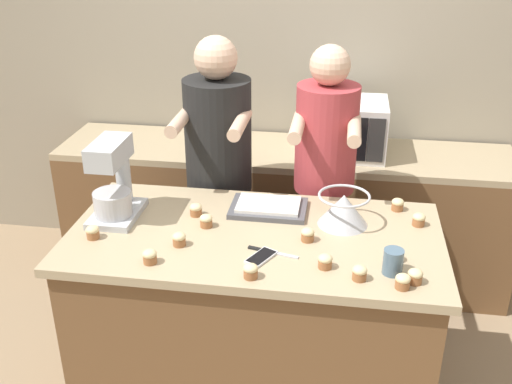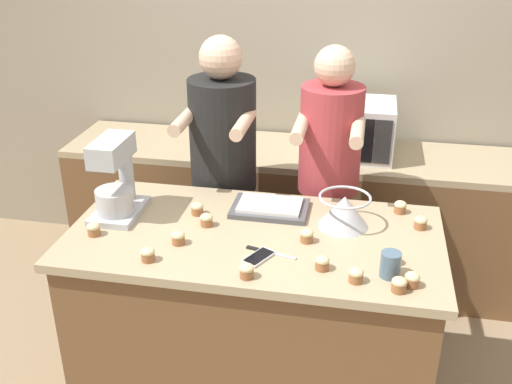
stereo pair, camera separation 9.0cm
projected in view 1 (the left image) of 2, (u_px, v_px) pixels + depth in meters
name	position (u px, v px, depth m)	size (l,w,h in m)	color
back_wall	(292.00, 60.00, 3.80)	(10.00, 0.06, 2.70)	gray
island_counter	(255.00, 321.00, 2.81)	(1.63, 0.83, 0.95)	brown
back_counter	(283.00, 213.00, 3.88)	(2.80, 0.60, 0.88)	brown
person_left	(219.00, 185.00, 3.22)	(0.36, 0.51, 1.67)	#33384C
person_right	(323.00, 193.00, 3.14)	(0.33, 0.50, 1.65)	#232328
stand_mixer	(114.00, 184.00, 2.67)	(0.20, 0.30, 0.37)	#B2B7BC
mixing_bowl	(343.00, 209.00, 2.65)	(0.23, 0.23, 0.15)	#BCBCC1
baking_tray	(268.00, 207.00, 2.79)	(0.35, 0.24, 0.04)	#4C4C51
microwave_oven	(347.00, 128.00, 3.56)	(0.46, 0.40, 0.32)	silver
cell_phone	(261.00, 257.00, 2.42)	(0.13, 0.16, 0.01)	silver
drinking_glass	(393.00, 262.00, 2.30)	(0.08, 0.08, 0.10)	slate
knife	(270.00, 252.00, 2.46)	(0.22, 0.07, 0.01)	#BCBCC1
cupcake_0	(398.00, 204.00, 2.79)	(0.06, 0.06, 0.06)	#9E6038
cupcake_1	(360.00, 273.00, 2.27)	(0.06, 0.06, 0.06)	#9E6038
cupcake_2	(419.00, 219.00, 2.66)	(0.06, 0.06, 0.06)	#9E6038
cupcake_3	(150.00, 256.00, 2.37)	(0.06, 0.06, 0.06)	#9E6038
cupcake_4	(403.00, 281.00, 2.22)	(0.06, 0.06, 0.06)	#9E6038
cupcake_5	(206.00, 221.00, 2.65)	(0.06, 0.06, 0.06)	#9E6038
cupcake_6	(415.00, 276.00, 2.25)	(0.06, 0.06, 0.06)	#9E6038
cupcake_7	(179.00, 239.00, 2.50)	(0.06, 0.06, 0.06)	#9E6038
cupcake_8	(325.00, 261.00, 2.34)	(0.06, 0.06, 0.06)	#9E6038
cupcake_9	(394.00, 254.00, 2.39)	(0.06, 0.06, 0.06)	#9E6038
cupcake_10	(196.00, 210.00, 2.74)	(0.06, 0.06, 0.06)	#9E6038
cupcake_11	(93.00, 232.00, 2.55)	(0.06, 0.06, 0.06)	#9E6038
cupcake_12	(251.00, 271.00, 2.28)	(0.06, 0.06, 0.06)	#9E6038
cupcake_13	(308.00, 234.00, 2.53)	(0.06, 0.06, 0.06)	#9E6038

